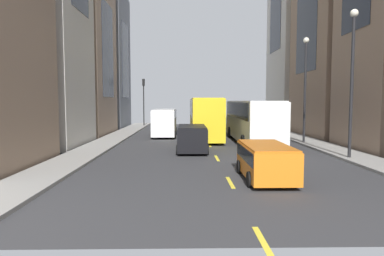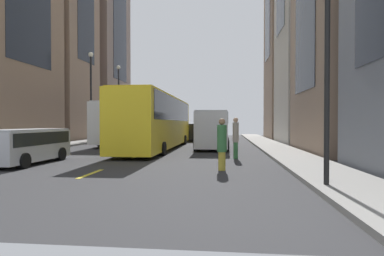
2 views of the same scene
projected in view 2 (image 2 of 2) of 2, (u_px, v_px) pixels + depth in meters
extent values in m
plane|color=#333335|center=(168.00, 145.00, 26.05)|extent=(42.57, 42.57, 0.00)
cube|color=gray|center=(73.00, 143.00, 26.90)|extent=(2.31, 44.00, 0.15)
cube|color=gray|center=(269.00, 145.00, 25.20)|extent=(2.31, 44.00, 0.15)
cube|color=yellow|center=(91.00, 174.00, 11.13)|extent=(0.16, 2.00, 0.01)
cube|color=yellow|center=(138.00, 156.00, 17.10)|extent=(0.16, 2.00, 0.01)
cube|color=yellow|center=(160.00, 148.00, 23.06)|extent=(0.16, 2.00, 0.01)
cube|color=yellow|center=(174.00, 143.00, 29.03)|extent=(0.16, 2.00, 0.01)
cube|color=yellow|center=(183.00, 139.00, 35.00)|extent=(0.16, 2.00, 0.01)
cube|color=yellow|center=(189.00, 137.00, 40.96)|extent=(0.16, 2.00, 0.01)
cube|color=yellow|center=(193.00, 135.00, 46.93)|extent=(0.16, 2.00, 0.01)
cube|color=#7A665B|center=(86.00, 13.00, 43.37)|extent=(9.56, 9.48, 33.66)
cube|color=#1E232D|center=(86.00, 13.00, 43.37)|extent=(9.65, 5.21, 18.51)
cube|color=#937760|center=(383.00, 13.00, 18.85)|extent=(8.97, 8.57, 16.63)
cube|color=#1E232D|center=(383.00, 13.00, 18.85)|extent=(9.06, 4.71, 9.14)
cube|color=silver|center=(131.00, 123.00, 27.72)|extent=(2.55, 12.18, 3.00)
cube|color=black|center=(131.00, 113.00, 27.71)|extent=(2.60, 11.21, 1.20)
cube|color=beige|center=(131.00, 106.00, 27.70)|extent=(2.45, 11.69, 0.08)
cylinder|color=black|center=(131.00, 136.00, 31.62)|extent=(0.46, 1.00, 1.00)
cylinder|color=black|center=(154.00, 136.00, 31.37)|extent=(0.46, 1.00, 1.00)
cylinder|color=black|center=(102.00, 140.00, 24.11)|extent=(0.46, 1.00, 1.00)
cylinder|color=black|center=(132.00, 140.00, 23.86)|extent=(0.46, 1.00, 1.00)
cube|color=yellow|center=(159.00, 122.00, 22.14)|extent=(2.45, 14.96, 3.30)
cube|color=black|center=(159.00, 110.00, 22.13)|extent=(2.50, 13.76, 1.48)
cube|color=gold|center=(159.00, 98.00, 22.12)|extent=(2.35, 14.36, 0.08)
cylinder|color=black|center=(157.00, 140.00, 26.90)|extent=(0.44, 0.76, 0.76)
cylinder|color=black|center=(184.00, 140.00, 26.66)|extent=(0.44, 0.76, 0.76)
cylinder|color=black|center=(122.00, 148.00, 17.67)|extent=(0.44, 0.76, 0.76)
cylinder|color=black|center=(161.00, 149.00, 17.44)|extent=(0.44, 0.76, 0.76)
cube|color=white|center=(213.00, 129.00, 21.98)|extent=(2.05, 5.95, 2.30)
cube|color=black|center=(213.00, 118.00, 21.96)|extent=(2.09, 5.48, 0.69)
cube|color=silver|center=(213.00, 112.00, 21.96)|extent=(1.97, 5.71, 0.08)
cylinder|color=black|center=(201.00, 142.00, 23.92)|extent=(0.37, 0.72, 0.72)
cylinder|color=black|center=(226.00, 142.00, 23.73)|extent=(0.37, 0.72, 0.72)
cylinder|color=black|center=(197.00, 145.00, 20.25)|extent=(0.37, 0.72, 0.72)
cylinder|color=black|center=(226.00, 146.00, 20.06)|extent=(0.37, 0.72, 0.72)
cube|color=black|center=(193.00, 132.00, 32.21)|extent=(1.84, 4.16, 1.46)
cube|color=black|center=(193.00, 128.00, 32.21)|extent=(1.88, 3.83, 0.62)
cube|color=black|center=(193.00, 124.00, 32.20)|extent=(1.77, 4.00, 0.08)
cylinder|color=black|center=(186.00, 137.00, 33.60)|extent=(0.33, 0.62, 0.62)
cylinder|color=black|center=(202.00, 137.00, 33.42)|extent=(0.33, 0.62, 0.62)
cylinder|color=black|center=(183.00, 138.00, 31.03)|extent=(0.33, 0.62, 0.62)
cylinder|color=black|center=(200.00, 138.00, 30.85)|extent=(0.33, 0.62, 0.62)
cube|color=#B7BABF|center=(26.00, 145.00, 13.88)|extent=(1.75, 4.53, 1.27)
cube|color=black|center=(26.00, 138.00, 13.87)|extent=(1.78, 4.17, 0.53)
cube|color=#9C9EA2|center=(26.00, 130.00, 13.87)|extent=(1.68, 4.35, 0.08)
cylinder|color=black|center=(29.00, 154.00, 15.37)|extent=(0.31, 0.62, 0.62)
cylinder|color=black|center=(60.00, 154.00, 15.20)|extent=(0.31, 0.62, 0.62)
cylinder|color=black|center=(23.00, 161.00, 12.40)|extent=(0.31, 0.62, 0.62)
cube|color=orange|center=(176.00, 131.00, 40.62)|extent=(1.82, 4.13, 1.25)
cube|color=black|center=(176.00, 128.00, 40.61)|extent=(1.86, 3.80, 0.53)
cube|color=#BE6115|center=(176.00, 126.00, 40.61)|extent=(1.75, 3.96, 0.08)
cylinder|color=black|center=(171.00, 134.00, 41.99)|extent=(0.33, 0.62, 0.62)
cylinder|color=black|center=(184.00, 134.00, 41.81)|extent=(0.33, 0.62, 0.62)
cylinder|color=black|center=(168.00, 135.00, 39.44)|extent=(0.33, 0.62, 0.62)
cylinder|color=black|center=(181.00, 135.00, 39.26)|extent=(0.33, 0.62, 0.62)
cylinder|color=gold|center=(222.00, 161.00, 11.96)|extent=(0.27, 0.27, 0.70)
cylinder|color=#336B38|center=(222.00, 138.00, 11.95)|extent=(0.36, 0.36, 1.01)
sphere|color=#8C6647|center=(222.00, 122.00, 11.94)|extent=(0.24, 0.24, 0.24)
cylinder|color=#336B38|center=(236.00, 151.00, 15.84)|extent=(0.22, 0.22, 0.83)
cylinder|color=gray|center=(236.00, 132.00, 15.83)|extent=(0.30, 0.30, 0.99)
sphere|color=tan|center=(236.00, 120.00, 15.82)|extent=(0.25, 0.25, 0.25)
cylinder|color=black|center=(327.00, 86.00, 8.42)|extent=(0.14, 0.14, 5.22)
cylinder|color=black|center=(119.00, 103.00, 36.38)|extent=(0.18, 0.18, 7.83)
sphere|color=silver|center=(119.00, 67.00, 36.31)|extent=(0.44, 0.44, 0.44)
cylinder|color=black|center=(91.00, 99.00, 28.89)|extent=(0.18, 0.18, 7.68)
sphere|color=silver|center=(91.00, 54.00, 28.83)|extent=(0.44, 0.44, 0.44)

